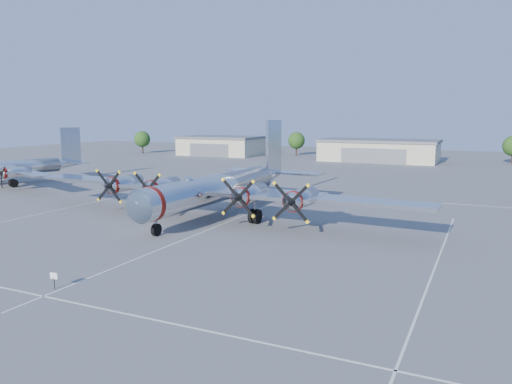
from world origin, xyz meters
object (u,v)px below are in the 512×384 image
at_px(hangar_west, 221,146).
at_px(info_placard, 54,278).
at_px(hangar_center, 379,150).
at_px(main_bomber_b29, 220,215).
at_px(bomber_west, 14,184).
at_px(tree_west, 296,141).
at_px(tree_far_west, 142,139).

bearing_deg(hangar_west, info_placard, -66.53).
relative_size(hangar_west, hangar_center, 0.79).
distance_m(main_bomber_b29, info_placard, 26.51).
bearing_deg(bomber_west, main_bomber_b29, 8.83).
distance_m(tree_west, info_placard, 113.47).
bearing_deg(hangar_west, hangar_center, -0.00).
bearing_deg(tree_west, info_placard, -77.48).
distance_m(tree_west, bomber_west, 79.34).
xyz_separation_m(hangar_center, tree_far_west, (-70.00, -3.96, 1.51)).
height_order(main_bomber_b29, bomber_west, main_bomber_b29).
distance_m(hangar_west, tree_west, 21.61).
bearing_deg(main_bomber_b29, bomber_west, 172.16).
height_order(tree_far_west, main_bomber_b29, tree_far_west).
xyz_separation_m(hangar_center, main_bomber_b29, (-2.66, -76.28, -2.71)).
distance_m(hangar_center, tree_west, 26.30).
bearing_deg(tree_far_west, tree_west, 14.93).
relative_size(hangar_center, main_bomber_b29, 0.59).
bearing_deg(hangar_center, main_bomber_b29, -92.00).
height_order(hangar_west, tree_west, tree_west).
distance_m(hangar_center, bomber_west, 82.71).
bearing_deg(hangar_center, hangar_west, 180.00).
distance_m(bomber_west, info_placard, 57.89).
bearing_deg(info_placard, hangar_west, 108.74).
distance_m(tree_far_west, tree_west, 46.57).
bearing_deg(tree_far_west, main_bomber_b29, -47.04).
bearing_deg(hangar_center, tree_west, 162.18).
distance_m(hangar_center, main_bomber_b29, 76.38).
height_order(tree_far_west, info_placard, tree_far_west).
height_order(hangar_west, tree_far_west, tree_far_west).
bearing_deg(bomber_west, tree_west, 93.29).
bearing_deg(info_placard, tree_far_west, 120.45).
height_order(hangar_west, main_bomber_b29, hangar_west).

